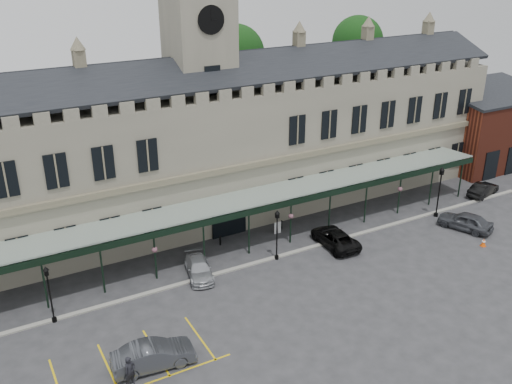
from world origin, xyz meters
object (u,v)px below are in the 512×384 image
traffic_cone (484,243)px  car_left_b (154,355)px  car_van (335,238)px  car_right_a (465,221)px  clock_tower (200,76)px  sign_board (278,228)px  car_right_b (483,189)px  lamp_post_left (49,289)px  lamp_post_mid (277,230)px  lamp_post_right (440,187)px  car_taxi (199,268)px  station_building (203,149)px  person_a (130,371)px

traffic_cone → car_left_b: car_left_b is taller
car_van → car_right_a: (12.00, -3.13, 0.09)m
clock_tower → sign_board: clock_tower is taller
car_right_a → car_right_b: car_right_a is taller
car_van → sign_board: bearing=-51.0°
lamp_post_left → traffic_cone: (33.92, -6.60, -2.22)m
lamp_post_mid → car_van: (5.46, -0.42, -1.88)m
traffic_cone → car_right_a: car_right_a is taller
lamp_post_mid → car_right_a: (17.46, -3.55, -1.79)m
car_right_b → lamp_post_right: bearing=85.1°
clock_tower → car_right_a: 26.73m
traffic_cone → car_taxi: car_taxi is taller
lamp_post_left → car_van: size_ratio=0.84×
station_building → car_right_b: size_ratio=14.50×
car_right_a → car_right_b: 8.65m
station_building → car_van: 14.24m
station_building → car_van: station_building is taller
lamp_post_left → sign_board: size_ratio=3.92×
person_a → lamp_post_left: bearing=84.5°
person_a → clock_tower: bearing=31.5°
clock_tower → lamp_post_left: bearing=-146.3°
lamp_post_left → car_right_b: bearing=1.2°
traffic_cone → car_left_b: 29.49m
station_building → lamp_post_mid: bearing=-81.7°
lamp_post_mid → lamp_post_right: bearing=-1.3°
clock_tower → car_right_a: clock_tower is taller
clock_tower → traffic_cone: clock_tower is taller
car_van → station_building: bearing=-54.9°
car_left_b → car_taxi: size_ratio=1.13×
station_building → traffic_cone: 25.59m
lamp_post_right → car_taxi: size_ratio=1.12×
station_building → car_right_b: (26.41, -9.67, -5.79)m
car_left_b → car_right_a: car_left_b is taller
car_right_b → clock_tower: bearing=55.4°
lamp_post_right → lamp_post_left: bearing=179.3°
car_taxi → car_van: car_van is taller
lamp_post_mid → clock_tower: bearing=98.2°
traffic_cone → car_taxi: 24.09m
traffic_cone → car_van: (-10.97, 6.16, 0.37)m
sign_board → car_van: 5.24m
sign_board → car_taxi: 9.43m
car_right_b → car_taxi: bearing=76.1°
car_left_b → car_right_a: 30.76m
clock_tower → lamp_post_right: clock_tower is taller
clock_tower → person_a: bearing=-124.8°
station_building → lamp_post_left: station_building is taller
lamp_post_mid → lamp_post_right: 17.18m
sign_board → car_van: (3.11, -4.21, 0.18)m
car_taxi → traffic_cone: bearing=-4.3°
lamp_post_left → person_a: (2.74, -8.36, -1.59)m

